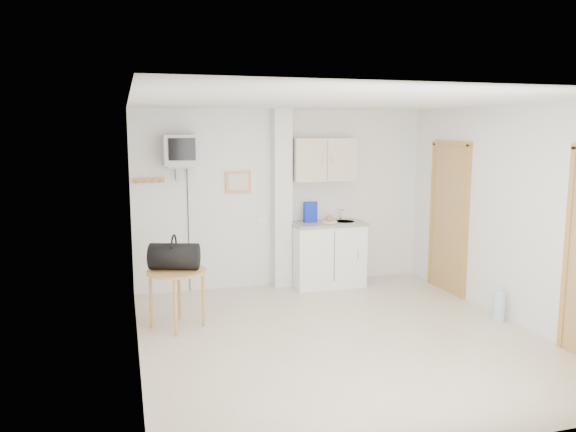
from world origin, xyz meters
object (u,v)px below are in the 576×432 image
object	(u,v)px
duffel_bag	(174,256)
water_bottle	(499,306)
round_table	(177,277)
crt_television	(180,151)

from	to	relation	value
duffel_bag	water_bottle	size ratio (longest dim) A/B	1.55
water_bottle	duffel_bag	bearing A→B (deg)	166.56
round_table	duffel_bag	distance (m)	0.24
water_bottle	round_table	bearing A→B (deg)	167.07
crt_television	round_table	xyz separation A→B (m)	(-0.20, -1.22, -1.35)
crt_television	round_table	world-z (taller)	crt_television
crt_television	round_table	bearing A→B (deg)	-99.36
duffel_bag	water_bottle	bearing A→B (deg)	4.75
round_table	water_bottle	size ratio (longest dim) A/B	1.70
duffel_bag	water_bottle	distance (m)	3.80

